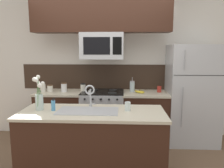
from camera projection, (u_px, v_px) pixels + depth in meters
name	position (u px, v px, depth m)	size (l,w,h in m)	color
ground_plane	(97.00, 164.00, 3.22)	(10.00, 10.00, 0.00)	brown
rear_partition	(120.00, 69.00, 4.27)	(5.20, 0.10, 2.60)	silver
splash_band	(104.00, 77.00, 4.25)	(3.18, 0.01, 0.48)	#332319
back_counter_left	(61.00, 115.00, 4.08)	(0.85, 0.65, 0.91)	#381E14
back_counter_right	(145.00, 117.00, 4.00)	(0.82, 0.65, 0.91)	#381E14
stove_range	(103.00, 116.00, 4.04)	(0.76, 0.64, 0.93)	#B7BABF
microwave	(102.00, 46.00, 3.82)	(0.74, 0.40, 0.45)	#B7BABF
upper_cabinet_band	(101.00, 15.00, 3.71)	(2.37, 0.34, 0.60)	#381E14
refrigerator	(192.00, 94.00, 3.91)	(0.86, 0.74, 1.76)	#B7BABF
storage_jar_tall	(43.00, 87.00, 4.00)	(0.10, 0.10, 0.16)	silver
storage_jar_medium	(50.00, 88.00, 4.00)	(0.10, 0.10, 0.13)	silver
storage_jar_short	(64.00, 87.00, 3.99)	(0.11, 0.11, 0.17)	silver
storage_jar_squat	(83.00, 88.00, 4.01)	(0.09, 0.09, 0.15)	silver
banana_bunch	(140.00, 92.00, 3.87)	(0.19, 0.16, 0.08)	yellow
french_press	(132.00, 86.00, 3.99)	(0.09, 0.09, 0.27)	silver
coffee_tin	(159.00, 89.00, 3.96)	(0.08, 0.08, 0.11)	#B22D23
island_counter	(93.00, 145.00, 2.81)	(1.82, 0.73, 0.91)	#381E14
kitchen_sink	(88.00, 116.00, 2.75)	(0.76, 0.39, 0.16)	#ADAFB5
sink_faucet	(90.00, 93.00, 2.90)	(0.14, 0.14, 0.31)	#B7BABF
dish_soap_bottle	(53.00, 105.00, 2.76)	(0.06, 0.05, 0.16)	#4C93C6
drinking_glass	(128.00, 106.00, 2.75)	(0.07, 0.07, 0.11)	silver
flower_vase	(39.00, 98.00, 2.77)	(0.13, 0.18, 0.45)	silver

